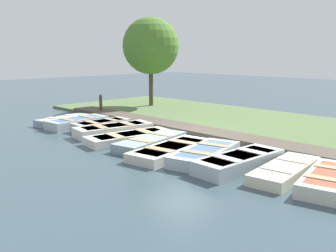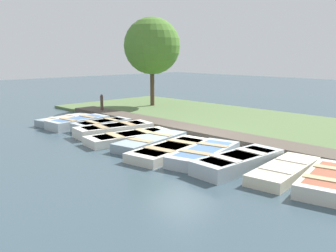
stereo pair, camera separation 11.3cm
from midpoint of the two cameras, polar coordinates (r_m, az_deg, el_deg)
The scene contains 16 objects.
ground_plane at distance 14.33m, azimuth 2.20°, elevation -2.49°, with size 80.00×80.00×0.00m, color #384C56.
shore_bank at distance 18.18m, azimuth 13.18°, elevation 0.33°, with size 8.00×24.00×0.14m.
dock_walkway at distance 15.33m, azimuth 5.87°, elevation -1.09°, with size 1.25×18.31×0.29m.
rowboat_0 at distance 18.75m, azimuth -15.02°, elevation 0.86°, with size 2.95×1.72×0.34m.
rowboat_1 at distance 17.80m, azimuth -13.33°, elevation 0.57°, with size 2.91×1.34×0.43m.
rowboat_2 at distance 16.94m, azimuth -9.86°, elevation 0.16°, with size 2.61×1.04×0.42m.
rowboat_3 at distance 15.78m, azimuth -8.01°, elevation -0.54°, with size 3.37×1.61×0.43m.
rowboat_4 at distance 14.51m, azimuth -5.59°, elevation -1.69°, with size 3.56×1.63×0.34m.
rowboat_5 at distance 13.75m, azimuth -2.38°, elevation -2.35°, with size 3.36×1.66×0.34m.
rowboat_6 at distance 12.58m, azimuth 0.71°, elevation -3.63°, with size 3.56×1.76×0.33m.
rowboat_7 at distance 12.00m, azimuth 5.85°, elevation -4.26°, with size 3.23×1.85×0.39m.
rowboat_8 at distance 11.22m, azimuth 10.99°, elevation -5.33°, with size 3.15×1.23×0.44m.
rowboat_9 at distance 10.91m, azimuth 17.61°, elevation -6.46°, with size 3.06×1.34×0.33m.
rowboat_10 at distance 10.38m, azimuth 23.83°, elevation -7.61°, with size 2.89×1.70×0.38m.
mooring_post_near at distance 20.74m, azimuth -9.89°, elevation 3.19°, with size 0.16×0.16×1.17m.
park_tree_far_left at distance 23.35m, azimuth -2.32°, elevation 12.08°, with size 3.46×3.46×5.54m.
Camera 2 is at (10.03, 9.68, 3.33)m, focal length 40.00 mm.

